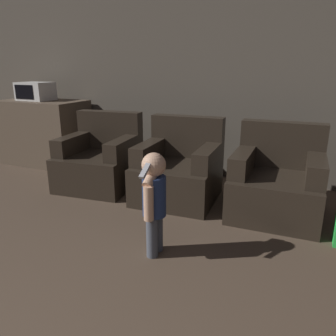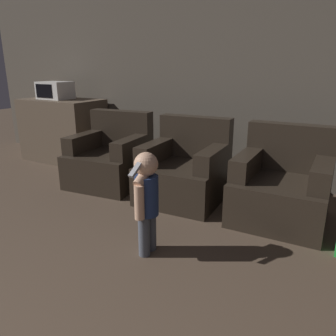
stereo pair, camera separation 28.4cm
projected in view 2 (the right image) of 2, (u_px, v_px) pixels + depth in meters
The scene contains 7 objects.
wall_back at pixel (240, 72), 3.79m from camera, with size 8.40×0.05×2.60m.
armchair_left at pixel (111, 159), 3.91m from camera, with size 0.88×0.88×0.84m.
armchair_middle at pixel (185, 171), 3.45m from camera, with size 0.83×0.84×0.84m.
armchair_right at pixel (282, 187), 2.99m from camera, with size 0.81×0.82×0.84m.
person_toddler at pixel (146, 196), 2.36m from camera, with size 0.17×0.31×0.78m.
kitchen_counter at pixel (64, 130), 4.87m from camera, with size 1.18×0.67×0.90m.
microwave at pixel (55, 90), 4.74m from camera, with size 0.45×0.35×0.25m.
Camera 2 is at (1.20, 0.65, 1.35)m, focal length 35.00 mm.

